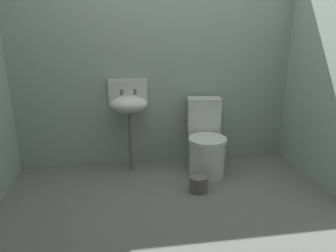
% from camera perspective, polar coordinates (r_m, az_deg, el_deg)
% --- Properties ---
extents(ground_plane, '(3.46, 2.63, 0.08)m').
position_cam_1_polar(ground_plane, '(2.85, 0.89, -16.07)').
color(ground_plane, slate).
extents(wall_back, '(3.46, 0.10, 2.22)m').
position_cam_1_polar(wall_back, '(3.55, -2.24, 10.68)').
color(wall_back, '#93A699').
rests_on(wall_back, ground).
extents(toilet_near_wall, '(0.44, 0.63, 0.78)m').
position_cam_1_polar(toilet_near_wall, '(3.45, 6.82, -3.19)').
color(toilet_near_wall, silver).
rests_on(toilet_near_wall, ground).
extents(sink, '(0.42, 0.35, 0.99)m').
position_cam_1_polar(sink, '(3.38, -7.05, 4.07)').
color(sink, '#68625A').
rests_on(sink, ground).
extents(bucket, '(0.20, 0.20, 0.16)m').
position_cam_1_polar(bucket, '(3.13, 5.49, -10.12)').
color(bucket, '#68625A').
rests_on(bucket, ground).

